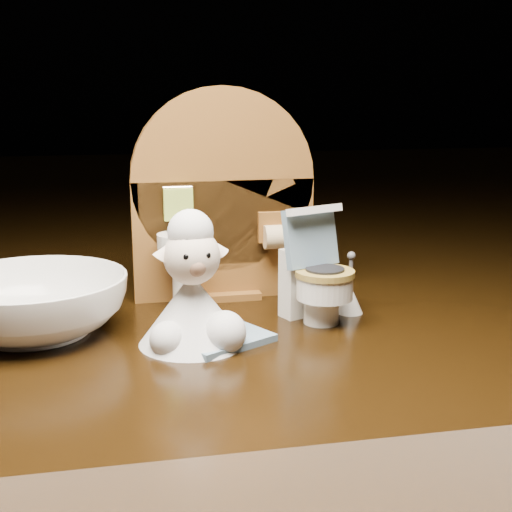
% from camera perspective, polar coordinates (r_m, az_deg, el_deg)
% --- Properties ---
extents(backdrop_panel, '(0.13, 0.05, 0.15)m').
position_cam_1_polar(backdrop_panel, '(0.51, -2.74, 3.92)').
color(backdrop_panel, brown).
rests_on(backdrop_panel, ground).
extents(toy_toilet, '(0.05, 0.05, 0.08)m').
position_cam_1_polar(toy_toilet, '(0.47, 4.76, -1.85)').
color(toy_toilet, white).
rests_on(toy_toilet, ground).
extents(bath_mat, '(0.07, 0.07, 0.00)m').
position_cam_1_polar(bath_mat, '(0.43, -2.89, -6.57)').
color(bath_mat, slate).
rests_on(bath_mat, ground).
extents(toilet_brush, '(0.02, 0.02, 0.04)m').
position_cam_1_polar(toilet_brush, '(0.49, 7.53, -3.26)').
color(toilet_brush, white).
rests_on(toilet_brush, ground).
extents(plush_lamb, '(0.06, 0.06, 0.08)m').
position_cam_1_polar(plush_lamb, '(0.42, -5.05, -3.36)').
color(plush_lamb, silver).
rests_on(plush_lamb, ground).
extents(ceramic_bowl, '(0.13, 0.13, 0.04)m').
position_cam_1_polar(ceramic_bowl, '(0.46, -17.41, -3.78)').
color(ceramic_bowl, white).
rests_on(ceramic_bowl, ground).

